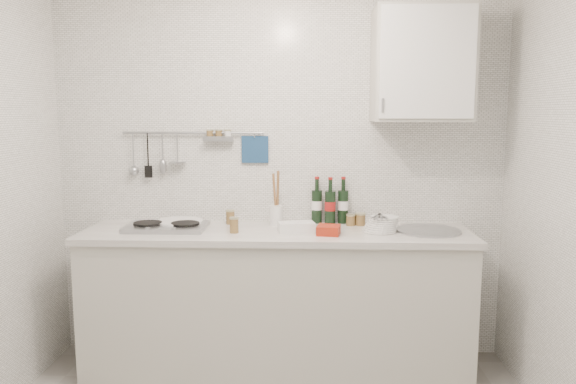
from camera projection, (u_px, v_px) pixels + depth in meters
The scene contains 14 objects.
back_wall at pixel (279, 173), 3.79m from camera, with size 3.00×0.02×2.50m, color silver.
counter at pixel (278, 304), 3.61m from camera, with size 2.44×0.64×0.96m.
wall_rail at pixel (190, 147), 3.75m from camera, with size 0.98×0.09×0.34m.
wall_cabinet at pixel (422, 65), 3.47m from camera, with size 0.60×0.38×0.70m.
plate_stack_hob at pixel (178, 224), 3.64m from camera, with size 0.32×0.32×0.04m.
plate_stack_sink at pixel (382, 224), 3.50m from camera, with size 0.23×0.22×0.10m.
wine_bottles at pixel (330, 200), 3.74m from camera, with size 0.25×0.11×0.31m.
butter_dish at pixel (296, 227), 3.46m from camera, with size 0.22×0.11×0.07m, color white.
strawberry_punnet at pixel (329, 230), 3.40m from camera, with size 0.13×0.13×0.06m, color #A12311.
utensil_crock at pixel (276, 212), 3.68m from camera, with size 0.09×0.09×0.36m.
jar_a at pixel (230, 217), 3.73m from camera, with size 0.06×0.06×0.09m.
jar_b at pixel (351, 220), 3.68m from camera, with size 0.06×0.06×0.08m.
jar_c at pixel (360, 219), 3.68m from camera, with size 0.07×0.07×0.08m.
jar_d at pixel (234, 225), 3.45m from camera, with size 0.06×0.06×0.10m.
Camera 1 is at (0.22, -2.36, 1.66)m, focal length 35.00 mm.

